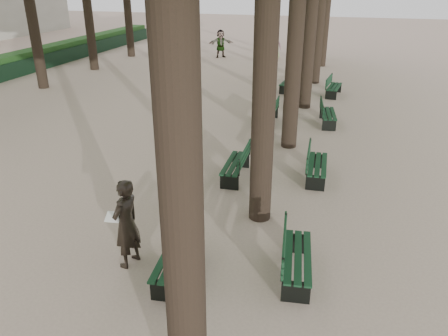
# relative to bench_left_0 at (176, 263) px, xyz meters

# --- Properties ---
(ground) EXTENTS (120.00, 120.00, 0.00)m
(ground) POSITION_rel_bench_left_0_xyz_m (-0.37, -0.37, -0.27)
(ground) COLOR tan
(ground) RESTS_ON ground
(bench_left_0) EXTENTS (0.75, 1.85, 0.92)m
(bench_left_0) POSITION_rel_bench_left_0_xyz_m (0.00, 0.00, 0.00)
(bench_left_0) COLOR black
(bench_left_0) RESTS_ON ground
(bench_left_1) EXTENTS (0.64, 1.82, 0.92)m
(bench_left_1) POSITION_rel_bench_left_0_xyz_m (0.00, 4.66, 0.00)
(bench_left_1) COLOR black
(bench_left_1) RESTS_ON ground
(bench_left_2) EXTENTS (0.59, 1.81, 0.92)m
(bench_left_2) POSITION_rel_bench_left_0_xyz_m (0.00, 9.92, 0.00)
(bench_left_2) COLOR black
(bench_left_2) RESTS_ON ground
(bench_left_3) EXTENTS (0.74, 1.85, 0.92)m
(bench_left_3) POSITION_rel_bench_left_0_xyz_m (0.00, 15.43, 0.00)
(bench_left_3) COLOR black
(bench_left_3) RESTS_ON ground
(bench_right_0) EXTENTS (0.77, 1.85, 0.92)m
(bench_right_0) POSITION_rel_bench_left_0_xyz_m (2.27, 0.61, 0.00)
(bench_right_0) COLOR black
(bench_right_0) RESTS_ON ground
(bench_right_1) EXTENTS (0.65, 1.82, 0.92)m
(bench_right_1) POSITION_rel_bench_left_0_xyz_m (2.27, 5.23, 0.00)
(bench_right_1) COLOR black
(bench_right_1) RESTS_ON ground
(bench_right_2) EXTENTS (0.81, 1.86, 0.92)m
(bench_right_2) POSITION_rel_bench_left_0_xyz_m (2.27, 10.42, 0.00)
(bench_right_2) COLOR black
(bench_right_2) RESTS_ON ground
(bench_right_3) EXTENTS (0.76, 1.85, 0.92)m
(bench_right_3) POSITION_rel_bench_left_0_xyz_m (2.27, 15.05, 0.00)
(bench_right_3) COLOR black
(bench_right_3) RESTS_ON ground
(man_with_map) EXTENTS (0.70, 0.82, 1.88)m
(man_with_map) POSITION_rel_bench_left_0_xyz_m (-1.04, 0.08, 0.67)
(man_with_map) COLOR black
(man_with_map) RESTS_ON ground
(pedestrian_e) EXTENTS (1.69, 1.25, 1.90)m
(pedestrian_e) POSITION_rel_bench_left_0_xyz_m (-6.02, 23.96, 0.68)
(pedestrian_e) COLOR #262628
(pedestrian_e) RESTS_ON ground
(pedestrian_d) EXTENTS (0.84, 0.50, 1.62)m
(pedestrian_d) POSITION_rel_bench_left_0_xyz_m (-2.19, 24.48, 0.54)
(pedestrian_d) COLOR #262628
(pedestrian_d) RESTS_ON ground
(pedestrian_b) EXTENTS (0.74, 1.19, 1.77)m
(pedestrian_b) POSITION_rel_bench_left_0_xyz_m (0.87, 25.23, 0.61)
(pedestrian_b) COLOR #262628
(pedestrian_b) RESTS_ON ground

